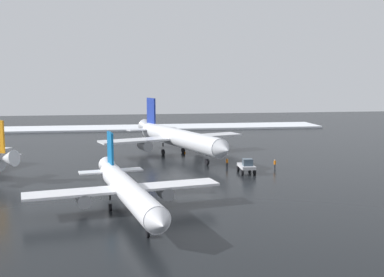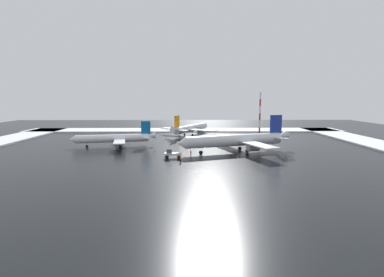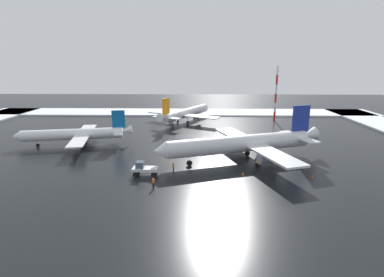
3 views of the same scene
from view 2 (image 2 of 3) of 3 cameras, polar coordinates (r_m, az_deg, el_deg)
ground_plane at (r=97.68m, az=-1.87°, el=-1.71°), size 240.00×240.00×0.00m
snow_bank_far at (r=147.19m, az=-1.52°, el=1.62°), size 152.00×16.00×0.51m
airplane_far_rear at (r=89.94m, az=8.61°, el=-0.31°), size 35.37×29.84×10.82m
airplane_parked_starboard at (r=128.27m, az=-0.29°, el=1.95°), size 24.25×28.41×9.20m
airplane_foreground_jet at (r=102.35m, az=-14.50°, el=0.03°), size 27.72×23.18×8.28m
pushback_tug at (r=80.53m, az=-3.84°, el=-2.85°), size 4.68×2.46×2.50m
ground_crew_by_nose_gear at (r=75.01m, az=-2.16°, el=-3.87°), size 0.36×0.36×1.71m
ground_crew_beside_wing at (r=82.51m, az=-0.22°, el=-2.79°), size 0.36×0.36×1.71m
antenna_mast at (r=135.02m, az=12.81°, el=4.70°), size 0.70×0.70×18.50m
traffic_cone_near_nose at (r=84.09m, az=16.93°, el=-3.42°), size 0.36×0.36×0.55m
traffic_cone_mid_line at (r=89.22m, az=10.27°, el=-2.56°), size 0.36×0.36×0.55m
traffic_cone_wingtip_side at (r=81.99m, az=8.68°, el=-3.45°), size 0.36×0.36×0.55m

